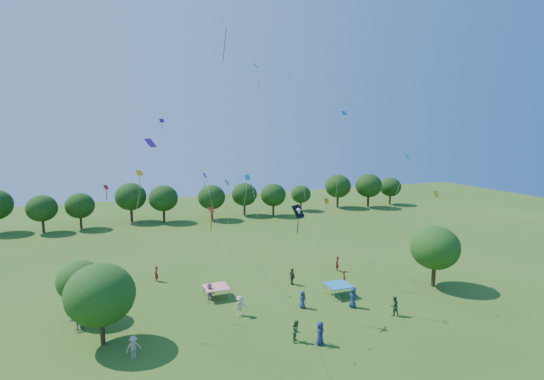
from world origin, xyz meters
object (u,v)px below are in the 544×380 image
Objects in this scene: near_tree_west at (100,294)px; pirate_kite at (299,213)px; tent_blue at (338,285)px; tent_red_stripe at (216,287)px; near_tree_east at (435,248)px; red_high_kite at (232,71)px; near_tree_north at (80,281)px.

pirate_kite is at bearing -3.48° from near_tree_west.
tent_red_stripe is at bearing 161.59° from tent_blue.
tent_red_stripe is (-21.13, 5.02, -2.97)m from near_tree_east.
pirate_kite is (5.53, -6.37, 7.95)m from tent_red_stripe.
tent_red_stripe and tent_blue have the same top height.
near_tree_east is at bearing 0.76° from near_tree_west.
near_tree_east is (31.04, 0.41, 0.16)m from near_tree_west.
red_high_kite is at bearing 166.10° from near_tree_east.
near_tree_north is 22.94m from tent_blue.
pirate_kite is (-5.45, -2.71, 7.95)m from tent_blue.
red_high_kite reaches higher than tent_red_stripe.
tent_red_stripe is 0.09× the size of red_high_kite.
near_tree_north is at bearing 171.31° from tent_blue.
near_tree_north reaches higher than tent_blue.
tent_blue is 10.02m from pirate_kite.
tent_blue is 0.09× the size of red_high_kite.
pirate_kite is at bearing -153.57° from tent_blue.
red_high_kite is at bearing 121.54° from pirate_kite.
near_tree_north is (-1.68, 5.22, -0.56)m from near_tree_west.
near_tree_north is 22.00m from red_high_kite.
pirate_kite is 13.82m from red_high_kite.
pirate_kite reaches higher than near_tree_west.
tent_red_stripe is 1.00× the size of tent_blue.
near_tree_east is at bearing -7.63° from tent_blue.
tent_blue is at bearing -18.41° from tent_red_stripe.
tent_blue is at bearing 172.37° from near_tree_east.
near_tree_west is at bearing -179.24° from near_tree_east.
near_tree_east is 0.75× the size of pirate_kite.
near_tree_north is 0.21× the size of red_high_kite.
near_tree_north is 19.06m from pirate_kite.
tent_red_stripe is at bearing 166.65° from near_tree_east.
near_tree_east is 16.43m from pirate_kite.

